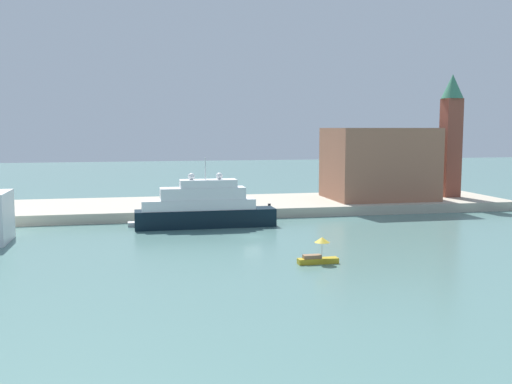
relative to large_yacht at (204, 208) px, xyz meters
name	(u,v)px	position (x,y,z in m)	size (l,w,h in m)	color
ground	(253,237)	(5.95, -9.61, -3.03)	(400.00, 400.00, 0.00)	slate
quay_dock	(224,206)	(5.95, 17.78, -2.18)	(110.00, 22.77, 1.71)	#B7AD99
large_yacht	(204,208)	(0.00, 0.00, 0.00)	(22.14, 4.12, 11.03)	black
small_motorboat	(318,254)	(10.02, -27.82, -1.91)	(4.75, 1.76, 3.08)	#B7991E
work_barge	(141,224)	(-9.73, 3.03, -2.69)	(4.24, 1.74, 0.68)	silver
harbor_building	(379,163)	(36.79, 16.94, 5.66)	(19.71, 15.34, 13.96)	#9E664C
bell_tower	(451,130)	(52.23, 16.88, 12.19)	(4.40, 4.40, 24.66)	brown
parked_car	(169,202)	(-4.66, 14.68, -0.71)	(4.09, 1.83, 1.45)	#B21E1E
person_figure	(196,204)	(-0.34, 9.11, -0.48)	(0.36, 0.36, 1.82)	#4C4C4C
mooring_bollard	(269,206)	(12.41, 7.65, -0.95)	(0.52, 0.52, 0.75)	black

